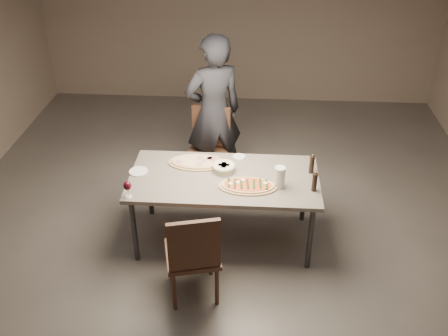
# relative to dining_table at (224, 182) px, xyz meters

# --- Properties ---
(room) EXTENTS (7.00, 7.00, 7.00)m
(room) POSITION_rel_dining_table_xyz_m (0.00, 0.00, 0.71)
(room) COLOR #57514B
(room) RESTS_ON ground
(dining_table) EXTENTS (1.80, 0.90, 0.75)m
(dining_table) POSITION_rel_dining_table_xyz_m (0.00, 0.00, 0.00)
(dining_table) COLOR #70665C
(dining_table) RESTS_ON ground
(zucchini_pizza) EXTENTS (0.54, 0.30, 0.05)m
(zucchini_pizza) POSITION_rel_dining_table_xyz_m (0.23, -0.16, 0.07)
(zucchini_pizza) COLOR tan
(zucchini_pizza) RESTS_ON dining_table
(ham_pizza) EXTENTS (0.57, 0.32, 0.04)m
(ham_pizza) POSITION_rel_dining_table_xyz_m (-0.28, 0.23, 0.07)
(ham_pizza) COLOR tan
(ham_pizza) RESTS_ON dining_table
(bread_basket) EXTENTS (0.22, 0.22, 0.08)m
(bread_basket) POSITION_rel_dining_table_xyz_m (-0.01, 0.10, 0.10)
(bread_basket) COLOR beige
(bread_basket) RESTS_ON dining_table
(oil_dish) EXTENTS (0.12, 0.12, 0.01)m
(oil_dish) POSITION_rel_dining_table_xyz_m (0.13, 0.37, 0.06)
(oil_dish) COLOR white
(oil_dish) RESTS_ON dining_table
(pepper_mill_left) EXTENTS (0.05, 0.05, 0.20)m
(pepper_mill_left) POSITION_rel_dining_table_xyz_m (0.83, -0.17, 0.15)
(pepper_mill_left) COLOR black
(pepper_mill_left) RESTS_ON dining_table
(pepper_mill_right) EXTENTS (0.05, 0.05, 0.20)m
(pepper_mill_right) POSITION_rel_dining_table_xyz_m (0.83, 0.13, 0.15)
(pepper_mill_right) COLOR black
(pepper_mill_right) RESTS_ON dining_table
(carafe) EXTENTS (0.10, 0.10, 0.21)m
(carafe) POSITION_rel_dining_table_xyz_m (0.52, -0.13, 0.16)
(carafe) COLOR silver
(carafe) RESTS_ON dining_table
(wine_glass) EXTENTS (0.07, 0.07, 0.16)m
(wine_glass) POSITION_rel_dining_table_xyz_m (-0.83, -0.38, 0.17)
(wine_glass) COLOR silver
(wine_glass) RESTS_ON dining_table
(side_plate) EXTENTS (0.18, 0.18, 0.01)m
(side_plate) POSITION_rel_dining_table_xyz_m (-0.83, 0.03, 0.06)
(side_plate) COLOR white
(side_plate) RESTS_ON dining_table
(chair_near) EXTENTS (0.54, 0.54, 0.95)m
(chair_near) POSITION_rel_dining_table_xyz_m (-0.20, -0.84, -0.16)
(chair_near) COLOR #41271B
(chair_near) RESTS_ON ground
(chair_far) EXTENTS (0.53, 0.53, 0.98)m
(chair_far) POSITION_rel_dining_table_xyz_m (-0.23, 0.95, -0.14)
(chair_far) COLOR #41271B
(chair_far) RESTS_ON ground
(diner) EXTENTS (0.78, 0.67, 1.81)m
(diner) POSITION_rel_dining_table_xyz_m (-0.19, 1.06, 0.21)
(diner) COLOR black
(diner) RESTS_ON ground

